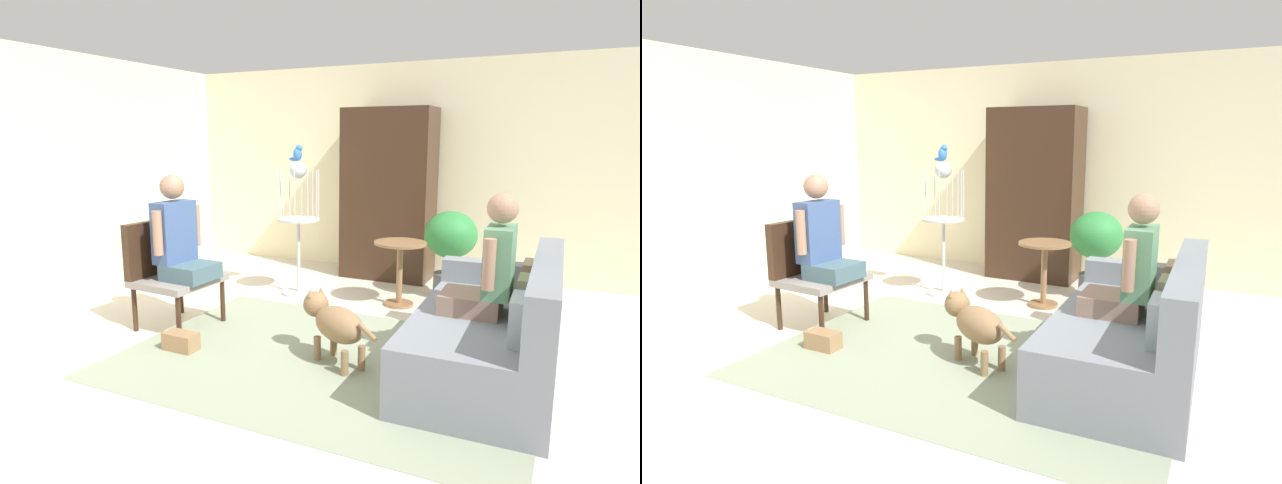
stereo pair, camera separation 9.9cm
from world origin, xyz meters
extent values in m
plane|color=beige|center=(0.00, 0.00, 0.00)|extent=(7.58, 7.58, 0.00)
cube|color=beige|center=(0.00, 2.92, 1.29)|extent=(6.92, 0.12, 2.57)
cube|color=beige|center=(-3.22, 0.30, 1.29)|extent=(0.12, 6.32, 2.57)
cube|color=gray|center=(0.14, -0.10, 0.00)|extent=(3.08, 2.22, 0.01)
cube|color=slate|center=(1.26, 0.14, 0.23)|extent=(0.97, 1.86, 0.46)
cube|color=slate|center=(1.63, 0.15, 0.66)|extent=(0.22, 1.85, 0.41)
cube|color=slate|center=(1.24, 0.97, 0.55)|extent=(0.94, 0.20, 0.19)
cube|color=#9EB2B7|center=(1.51, -0.31, 0.60)|extent=(0.11, 0.32, 0.28)
cube|color=#C6B284|center=(1.50, 0.20, 0.60)|extent=(0.11, 0.27, 0.28)
cube|color=tan|center=(1.49, 0.70, 0.60)|extent=(0.11, 0.30, 0.28)
cylinder|color=#382316|center=(-1.09, 0.28, 0.20)|extent=(0.04, 0.04, 0.40)
cylinder|color=#382316|center=(-1.13, -0.29, 0.20)|extent=(0.04, 0.04, 0.40)
cylinder|color=#382316|center=(-1.61, 0.31, 0.20)|extent=(0.04, 0.04, 0.40)
cylinder|color=#382316|center=(-1.64, -0.26, 0.20)|extent=(0.04, 0.04, 0.40)
cube|color=gray|center=(-1.37, 0.01, 0.43)|extent=(0.65, 0.70, 0.06)
cube|color=#382316|center=(-1.63, 0.02, 0.70)|extent=(0.12, 0.67, 0.49)
cube|color=#87695C|center=(1.15, 0.14, 0.53)|extent=(0.42, 0.39, 0.14)
cube|color=#598C66|center=(1.33, 0.14, 0.84)|extent=(0.19, 0.39, 0.48)
sphere|color=#A57A60|center=(1.33, 0.14, 1.21)|extent=(0.21, 0.21, 0.21)
cylinder|color=#A57A60|center=(1.29, -0.09, 0.86)|extent=(0.08, 0.08, 0.34)
cylinder|color=#A57A60|center=(1.28, 0.38, 0.86)|extent=(0.08, 0.08, 0.34)
cube|color=#44626E|center=(-1.22, 0.00, 0.53)|extent=(0.42, 0.41, 0.14)
cube|color=#3F598C|center=(-1.39, 0.01, 0.86)|extent=(0.20, 0.40, 0.53)
sphere|color=#A57A60|center=(-1.39, 0.01, 1.26)|extent=(0.21, 0.21, 0.21)
cylinder|color=#A57A60|center=(-1.33, 0.24, 0.89)|extent=(0.08, 0.08, 0.37)
cylinder|color=#A57A60|center=(-1.36, -0.23, 0.89)|extent=(0.08, 0.08, 0.37)
cylinder|color=olive|center=(0.23, 1.45, 0.64)|extent=(0.52, 0.52, 0.02)
cylinder|color=olive|center=(0.23, 1.45, 0.32)|extent=(0.06, 0.06, 0.63)
cylinder|color=olive|center=(0.23, 1.45, 0.01)|extent=(0.30, 0.30, 0.03)
ellipsoid|color=olive|center=(0.26, -0.15, 0.32)|extent=(0.55, 0.46, 0.26)
sphere|color=olive|center=(0.00, 0.00, 0.39)|extent=(0.20, 0.20, 0.20)
cone|color=olive|center=(-0.02, -0.05, 0.50)|extent=(0.06, 0.06, 0.06)
cone|color=olive|center=(0.02, 0.04, 0.50)|extent=(0.06, 0.06, 0.06)
cylinder|color=olive|center=(0.55, -0.31, 0.36)|extent=(0.18, 0.12, 0.10)
cylinder|color=olive|center=(0.08, -0.14, 0.09)|extent=(0.06, 0.06, 0.19)
cylinder|color=olive|center=(0.15, 0.00, 0.09)|extent=(0.06, 0.06, 0.19)
cylinder|color=olive|center=(0.37, -0.30, 0.09)|extent=(0.06, 0.06, 0.19)
cylinder|color=olive|center=(0.45, -0.17, 0.09)|extent=(0.06, 0.06, 0.19)
cylinder|color=silver|center=(-0.88, 1.37, 0.01)|extent=(0.36, 0.36, 0.03)
cylinder|color=silver|center=(-0.88, 1.37, 0.41)|extent=(0.04, 0.04, 0.81)
cylinder|color=silver|center=(-0.88, 1.37, 0.82)|extent=(0.45, 0.45, 0.02)
cylinder|color=silver|center=(-0.66, 1.37, 1.09)|extent=(0.01, 0.01, 0.51)
cylinder|color=silver|center=(-0.70, 1.50, 1.09)|extent=(0.01, 0.01, 0.51)
cylinder|color=silver|center=(-0.81, 1.58, 1.09)|extent=(0.01, 0.01, 0.51)
cylinder|color=silver|center=(-0.94, 1.58, 1.09)|extent=(0.01, 0.01, 0.51)
cylinder|color=silver|center=(-1.05, 1.50, 1.09)|extent=(0.01, 0.01, 0.51)
cylinder|color=silver|center=(-1.09, 1.37, 1.09)|extent=(0.01, 0.01, 0.51)
cylinder|color=silver|center=(-1.05, 1.24, 1.09)|extent=(0.01, 0.01, 0.51)
cylinder|color=silver|center=(-0.94, 1.17, 1.09)|extent=(0.01, 0.01, 0.51)
cylinder|color=silver|center=(-0.81, 1.17, 1.09)|extent=(0.01, 0.01, 0.51)
cylinder|color=silver|center=(-0.70, 1.24, 1.09)|extent=(0.01, 0.01, 0.51)
sphere|color=silver|center=(-0.88, 1.37, 1.34)|extent=(0.18, 0.18, 0.18)
ellipsoid|color=blue|center=(-0.88, 1.37, 1.51)|extent=(0.09, 0.10, 0.14)
sphere|color=blue|center=(-0.86, 1.37, 1.57)|extent=(0.07, 0.07, 0.07)
cone|color=#D8BF4C|center=(-0.83, 1.37, 1.57)|extent=(0.03, 0.02, 0.02)
ellipsoid|color=blue|center=(-0.92, 1.37, 1.45)|extent=(0.12, 0.03, 0.04)
cylinder|color=#4C5156|center=(0.62, 1.94, 0.13)|extent=(0.33, 0.33, 0.26)
cylinder|color=brown|center=(0.62, 1.94, 0.36)|extent=(0.03, 0.03, 0.20)
ellipsoid|color=#2D803C|center=(0.62, 1.94, 0.68)|extent=(0.54, 0.54, 0.49)
cube|color=#382316|center=(-0.26, 2.51, 1.01)|extent=(1.05, 0.56, 2.02)
cube|color=#99724C|center=(-0.99, -0.43, 0.07)|extent=(0.27, 0.15, 0.15)
camera|label=1|loc=(1.75, -3.58, 1.66)|focal=29.89mm
camera|label=2|loc=(1.84, -3.53, 1.66)|focal=29.89mm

